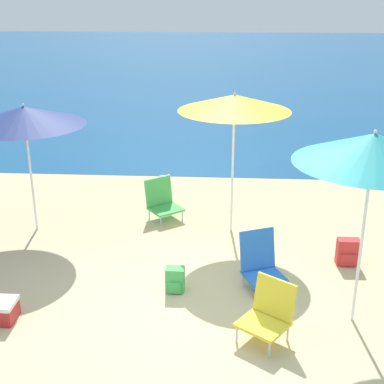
# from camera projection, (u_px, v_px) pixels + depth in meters

# --- Properties ---
(ground_plane) EXTENTS (60.00, 60.00, 0.00)m
(ground_plane) POSITION_uv_depth(u_px,v_px,m) (210.00, 305.00, 6.79)
(ground_plane) COLOR #D1BA89
(sea_water) EXTENTS (60.00, 40.00, 0.01)m
(sea_water) POSITION_uv_depth(u_px,v_px,m) (224.00, 60.00, 30.00)
(sea_water) COLOR navy
(sea_water) RESTS_ON ground
(beach_umbrella_yellow) EXTENTS (1.75, 1.75, 2.30)m
(beach_umbrella_yellow) POSITION_uv_depth(u_px,v_px,m) (234.00, 103.00, 8.13)
(beach_umbrella_yellow) COLOR white
(beach_umbrella_yellow) RESTS_ON ground
(beach_umbrella_navy) EXTENTS (1.89, 1.89, 2.11)m
(beach_umbrella_navy) POSITION_uv_depth(u_px,v_px,m) (24.00, 116.00, 8.24)
(beach_umbrella_navy) COLOR white
(beach_umbrella_navy) RESTS_ON ground
(beach_umbrella_teal) EXTENTS (1.73, 1.73, 2.37)m
(beach_umbrella_teal) POSITION_uv_depth(u_px,v_px,m) (373.00, 149.00, 5.72)
(beach_umbrella_teal) COLOR white
(beach_umbrella_teal) RESTS_ON ground
(beach_chair_green) EXTENTS (0.72, 0.72, 0.69)m
(beach_chair_green) POSITION_uv_depth(u_px,v_px,m) (162.00, 200.00, 9.28)
(beach_chair_green) COLOR silver
(beach_chair_green) RESTS_ON ground
(beach_chair_blue) EXTENTS (0.66, 0.68, 0.76)m
(beach_chair_blue) POSITION_uv_depth(u_px,v_px,m) (260.00, 262.00, 7.12)
(beach_chair_blue) COLOR silver
(beach_chair_blue) RESTS_ON ground
(beach_chair_yellow) EXTENTS (0.72, 0.72, 0.69)m
(beach_chair_yellow) POSITION_uv_depth(u_px,v_px,m) (269.00, 312.00, 6.05)
(beach_chair_yellow) COLOR silver
(beach_chair_yellow) RESTS_ON ground
(backpack_green) EXTENTS (0.25, 0.20, 0.34)m
(backpack_green) POSITION_uv_depth(u_px,v_px,m) (175.00, 280.00, 7.04)
(backpack_green) COLOR #47B756
(backpack_green) RESTS_ON ground
(backpack_red) EXTENTS (0.31, 0.21, 0.40)m
(backpack_red) POSITION_uv_depth(u_px,v_px,m) (348.00, 252.00, 7.72)
(backpack_red) COLOR red
(backpack_red) RESTS_ON ground
(seagull) EXTENTS (0.27, 0.11, 0.23)m
(seagull) POSITION_uv_depth(u_px,v_px,m) (164.00, 178.00, 10.90)
(seagull) COLOR gold
(seagull) RESTS_ON ground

